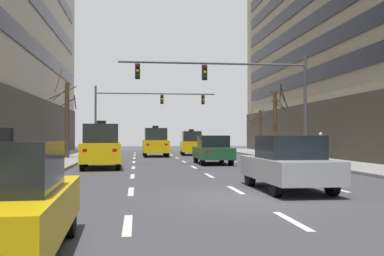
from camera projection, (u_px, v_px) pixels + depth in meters
name	position (u px, v px, depth m)	size (l,w,h in m)	color
ground_plane	(252.00, 199.00, 11.67)	(120.00, 120.00, 0.00)	#424247
lane_stripe_l1_s3	(128.00, 225.00, 8.31)	(0.16, 2.00, 0.01)	silver
lane_stripe_l1_s4	(131.00, 191.00, 13.27)	(0.16, 2.00, 0.01)	silver
lane_stripe_l1_s5	(132.00, 176.00, 18.24)	(0.16, 2.00, 0.01)	silver
lane_stripe_l1_s6	(133.00, 168.00, 23.20)	(0.16, 2.00, 0.01)	silver
lane_stripe_l1_s7	(134.00, 162.00, 28.16)	(0.16, 2.00, 0.01)	silver
lane_stripe_l1_s8	(134.00, 158.00, 33.12)	(0.16, 2.00, 0.01)	silver
lane_stripe_l1_s9	(135.00, 155.00, 38.09)	(0.16, 2.00, 0.01)	silver
lane_stripe_l1_s10	(135.00, 153.00, 43.05)	(0.16, 2.00, 0.01)	silver
lane_stripe_l2_s3	(292.00, 221.00, 8.69)	(0.16, 2.00, 0.01)	silver
lane_stripe_l2_s4	(235.00, 190.00, 13.65)	(0.16, 2.00, 0.01)	silver
lane_stripe_l2_s5	(209.00, 175.00, 18.62)	(0.16, 2.00, 0.01)	silver
lane_stripe_l2_s6	(194.00, 167.00, 23.58)	(0.16, 2.00, 0.01)	silver
lane_stripe_l2_s7	(184.00, 162.00, 28.54)	(0.16, 2.00, 0.01)	silver
lane_stripe_l2_s8	(177.00, 158.00, 33.50)	(0.16, 2.00, 0.01)	silver
lane_stripe_l2_s9	(172.00, 155.00, 38.47)	(0.16, 2.00, 0.01)	silver
lane_stripe_l2_s10	(168.00, 153.00, 43.43)	(0.16, 2.00, 0.01)	silver
lane_stripe_l3_s4	(334.00, 188.00, 14.03)	(0.16, 2.00, 0.01)	silver
lane_stripe_l3_s5	(283.00, 175.00, 19.00)	(0.16, 2.00, 0.01)	silver
lane_stripe_l3_s6	(252.00, 167.00, 23.96)	(0.16, 2.00, 0.01)	silver
lane_stripe_l3_s7	(232.00, 161.00, 28.92)	(0.16, 2.00, 0.01)	silver
lane_stripe_l3_s8	(218.00, 158.00, 33.88)	(0.16, 2.00, 0.01)	silver
lane_stripe_l3_s9	(208.00, 155.00, 38.84)	(0.16, 2.00, 0.01)	silver
lane_stripe_l3_s10	(200.00, 153.00, 43.81)	(0.16, 2.00, 0.01)	silver
taxi_driving_0	(101.00, 146.00, 22.77)	(2.12, 4.64, 2.39)	black
car_driving_1	(213.00, 150.00, 26.22)	(1.86, 4.40, 1.65)	black
taxi_driving_3	(155.00, 142.00, 35.74)	(1.98, 4.63, 2.42)	black
car_driving_4	(288.00, 164.00, 13.50)	(1.86, 4.38, 1.64)	black
taxi_driving_5	(191.00, 143.00, 38.43)	(1.91, 4.23, 2.19)	black
traffic_signal_0	(239.00, 84.00, 25.53)	(10.71, 0.35, 6.07)	#4C4C51
traffic_signal_1	(140.00, 105.00, 41.46)	(11.00, 0.35, 6.02)	#4C4C51
street_tree_0	(276.00, 121.00, 35.03)	(1.77, 1.48, 5.48)	#4C3823
street_tree_2	(259.00, 129.00, 39.40)	(2.02, 1.62, 4.01)	#4C3823
street_tree_3	(67.00, 118.00, 30.96)	(1.86, 1.84, 6.12)	#4C3823
pedestrian_0	(321.00, 143.00, 29.29)	(0.22, 0.53, 1.71)	#383D59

